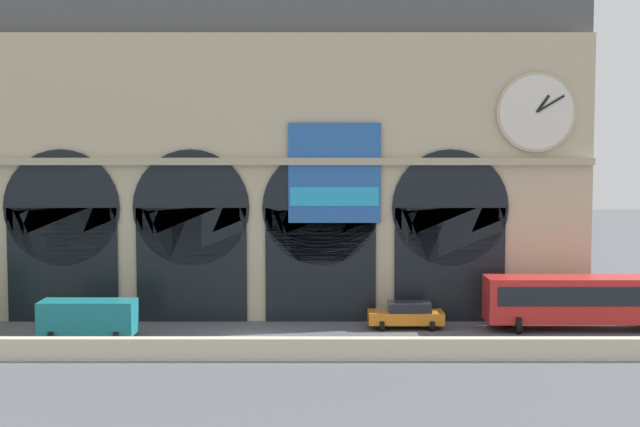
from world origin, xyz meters
TOP-DOWN VIEW (x-y plane):
  - ground_plane at (0.00, 0.00)m, footprint 200.00×200.00m
  - quay_parapet_wall at (0.00, -4.95)m, footprint 90.00×0.70m
  - station_building at (0.03, 7.90)m, footprint 40.78×6.23m
  - van_midwest at (-8.93, -0.32)m, footprint 5.20×2.48m
  - car_mideast at (8.97, 2.86)m, footprint 4.40×2.22m
  - bus_east at (19.03, 2.43)m, footprint 11.00×3.25m

SIDE VIEW (x-z plane):
  - ground_plane at x=0.00m, z-range 0.00..0.00m
  - quay_parapet_wall at x=0.00m, z-range 0.00..1.12m
  - car_mideast at x=8.97m, z-range 0.03..1.58m
  - van_midwest at x=-8.93m, z-range 0.15..2.35m
  - bus_east at x=19.03m, z-range 0.23..3.33m
  - station_building at x=0.03m, z-range -0.22..20.57m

